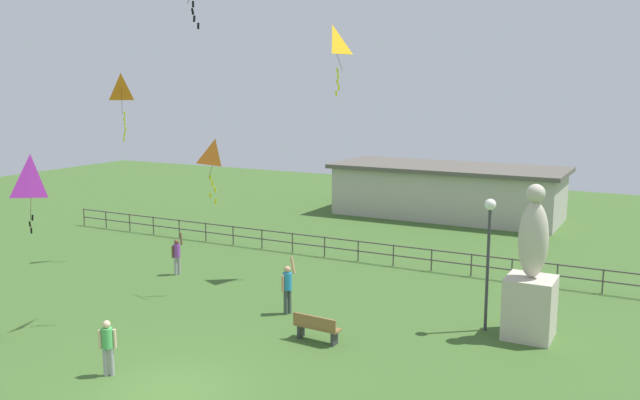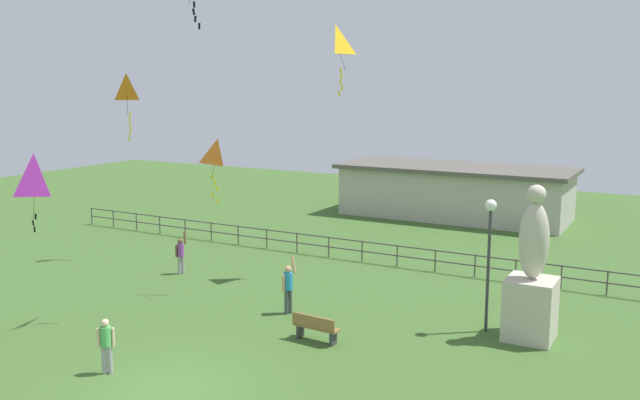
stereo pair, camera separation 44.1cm
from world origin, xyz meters
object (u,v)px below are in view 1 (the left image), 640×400
(lamppost, at_px, (489,235))
(person_3, at_px, (287,286))
(person_0, at_px, (177,254))
(kite_0, at_px, (32,178))
(park_bench, at_px, (316,327))
(kite_3, at_px, (333,43))
(statue_monument, at_px, (531,285))
(person_2, at_px, (108,344))
(kite_1, at_px, (122,91))
(kite_5, at_px, (215,155))

(lamppost, height_order, person_3, lamppost)
(person_0, height_order, kite_0, kite_0)
(park_bench, height_order, kite_3, kite_3)
(statue_monument, height_order, kite_3, kite_3)
(person_3, distance_m, kite_3, 9.80)
(person_2, height_order, kite_1, kite_1)
(statue_monument, relative_size, lamppost, 1.13)
(person_0, bearing_deg, park_bench, -24.25)
(lamppost, bearing_deg, statue_monument, 1.54)
(kite_0, xyz_separation_m, kite_5, (3.95, 4.81, 0.52))
(kite_1, height_order, kite_3, kite_3)
(statue_monument, height_order, lamppost, statue_monument)
(kite_1, bearing_deg, person_3, -16.42)
(person_0, xyz_separation_m, kite_5, (2.97, -1.20, 4.35))
(statue_monument, xyz_separation_m, lamppost, (-1.34, -0.04, 1.45))
(statue_monument, height_order, kite_1, kite_1)
(park_bench, relative_size, person_3, 0.77)
(statue_monument, xyz_separation_m, person_3, (-7.73, -1.62, -0.67))
(person_3, bearing_deg, lamppost, 13.94)
(statue_monument, bearing_deg, kite_0, -159.86)
(person_0, distance_m, kite_3, 10.59)
(statue_monument, height_order, person_3, statue_monument)
(person_0, distance_m, person_2, 9.87)
(park_bench, bearing_deg, kite_0, -167.36)
(park_bench, xyz_separation_m, kite_0, (-9.55, -2.14, 4.25))
(person_3, bearing_deg, person_0, 162.42)
(person_0, distance_m, kite_0, 7.19)
(statue_monument, distance_m, lamppost, 1.98)
(statue_monument, bearing_deg, kite_3, 158.18)
(person_3, xyz_separation_m, kite_0, (-7.47, -3.95, 3.72))
(person_3, bearing_deg, person_2, -104.56)
(person_2, height_order, person_3, person_3)
(kite_3, bearing_deg, statue_monument, -21.82)
(person_2, relative_size, person_3, 0.78)
(kite_0, bearing_deg, kite_5, 50.62)
(kite_1, height_order, kite_5, kite_1)
(person_2, distance_m, kite_0, 7.39)
(lamppost, distance_m, kite_0, 15.01)
(park_bench, relative_size, person_0, 0.86)
(person_2, distance_m, kite_3, 14.41)
(person_3, distance_m, kite_0, 9.23)
(kite_5, bearing_deg, person_2, -76.31)
(person_3, bearing_deg, statue_monument, 11.85)
(person_0, bearing_deg, kite_5, -21.90)
(statue_monument, xyz_separation_m, park_bench, (-5.65, -3.43, -1.20))
(kite_3, bearing_deg, person_2, -94.13)
(lamppost, height_order, park_bench, lamppost)
(lamppost, xyz_separation_m, kite_3, (-7.26, 3.48, 6.22))
(person_3, bearing_deg, kite_0, -152.13)
(lamppost, relative_size, person_0, 2.42)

